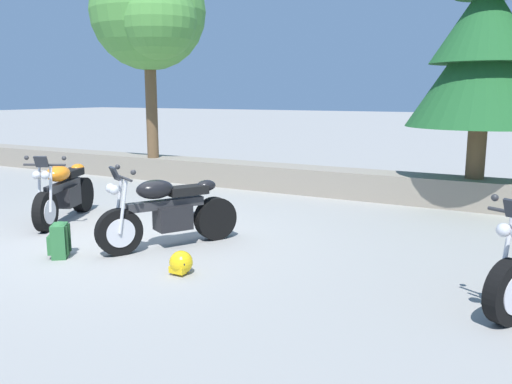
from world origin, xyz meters
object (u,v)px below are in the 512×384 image
motorcycle_orange_near_left (64,192)px  pine_tree_mid_left (484,52)px  rider_backpack (59,239)px  motorcycle_black_centre (168,213)px  rider_helmet (181,263)px  leafy_tree_far_left (150,14)px

motorcycle_orange_near_left → pine_tree_mid_left: (5.83, 4.47, 2.36)m
pine_tree_mid_left → rider_backpack: bearing=-125.9°
motorcycle_black_centre → rider_helmet: bearing=-45.0°
motorcycle_black_centre → leafy_tree_far_left: bearing=131.1°
rider_helmet → pine_tree_mid_left: bearing=66.3°
rider_helmet → rider_backpack: bearing=-172.9°
motorcycle_orange_near_left → rider_backpack: motorcycle_orange_near_left is taller
rider_backpack → rider_helmet: (1.78, 0.22, -0.11)m
motorcycle_orange_near_left → pine_tree_mid_left: 7.72m
motorcycle_black_centre → rider_backpack: size_ratio=4.02×
rider_backpack → motorcycle_orange_near_left: bearing=136.5°
rider_backpack → pine_tree_mid_left: bearing=54.1°
motorcycle_black_centre → motorcycle_orange_near_left: bearing=171.0°
rider_helmet → motorcycle_orange_near_left: bearing=159.5°
rider_backpack → pine_tree_mid_left: (4.29, 5.94, 2.60)m
motorcycle_orange_near_left → leafy_tree_far_left: leafy_tree_far_left is taller
motorcycle_black_centre → pine_tree_mid_left: pine_tree_mid_left is taller
motorcycle_black_centre → rider_backpack: (-0.93, -1.07, -0.24)m
motorcycle_black_centre → pine_tree_mid_left: bearing=55.4°
rider_backpack → pine_tree_mid_left: 7.77m
leafy_tree_far_left → pine_tree_mid_left: size_ratio=1.17×
rider_helmet → leafy_tree_far_left: leafy_tree_far_left is taller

